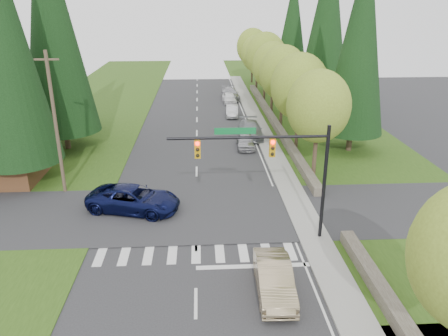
{
  "coord_description": "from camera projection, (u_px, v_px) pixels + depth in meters",
  "views": [
    {
      "loc": [
        0.37,
        -17.49,
        12.97
      ],
      "look_at": [
        1.86,
        8.9,
        2.8
      ],
      "focal_mm": 35.0,
      "sensor_mm": 36.0,
      "label": 1
    }
  ],
  "objects": [
    {
      "name": "parked_car_c",
      "position": [
        232.0,
        111.0,
        52.01
      ],
      "size": [
        1.64,
        4.02,
        1.3
      ],
      "primitive_type": "imported",
      "rotation": [
        0.0,
        0.0,
        -0.07
      ],
      "color": "silver",
      "rests_on": "ground"
    },
    {
      "name": "decid_tree_2",
      "position": [
        283.0,
        73.0,
        45.37
      ],
      "size": [
        5.0,
        5.0,
        8.82
      ],
      "color": "#38281C",
      "rests_on": "ground"
    },
    {
      "name": "decid_tree_6",
      "position": [
        252.0,
        47.0,
        71.49
      ],
      "size": [
        5.2,
        5.2,
        8.86
      ],
      "color": "#38281C",
      "rests_on": "ground"
    },
    {
      "name": "cross_street",
      "position": [
        196.0,
        214.0,
        28.39
      ],
      "size": [
        120.0,
        8.0,
        0.1
      ],
      "primitive_type": "cube",
      "color": "#28282B",
      "rests_on": "ground"
    },
    {
      "name": "stone_wall_north",
      "position": [
        273.0,
        120.0,
        49.21
      ],
      "size": [
        0.7,
        40.0,
        0.7
      ],
      "primitive_type": "cube",
      "color": "#4C4438",
      "rests_on": "ground"
    },
    {
      "name": "suv_navy",
      "position": [
        134.0,
        199.0,
        28.5
      ],
      "size": [
        6.56,
        4.32,
        1.68
      ],
      "primitive_type": "imported",
      "rotation": [
        0.0,
        0.0,
        1.3
      ],
      "color": "#0B0F37",
      "rests_on": "ground"
    },
    {
      "name": "parked_car_e",
      "position": [
        230.0,
        94.0,
        60.97
      ],
      "size": [
        2.54,
        5.42,
        1.53
      ],
      "primitive_type": "imported",
      "rotation": [
        0.0,
        0.0,
        0.08
      ],
      "color": "#A0A0A5",
      "rests_on": "ground"
    },
    {
      "name": "decid_tree_5",
      "position": [
        257.0,
        54.0,
        65.08
      ],
      "size": [
        4.8,
        4.8,
        8.3
      ],
      "color": "#38281C",
      "rests_on": "ground"
    },
    {
      "name": "conifer_e_a",
      "position": [
        360.0,
        41.0,
        36.79
      ],
      "size": [
        5.44,
        5.44,
        17.8
      ],
      "color": "#38281C",
      "rests_on": "ground"
    },
    {
      "name": "conifer_e_c",
      "position": [
        293.0,
        28.0,
        63.06
      ],
      "size": [
        5.1,
        5.1,
        16.8
      ],
      "color": "#38281C",
      "rests_on": "ground"
    },
    {
      "name": "conifer_w_c",
      "position": [
        51.0,
        22.0,
        36.74
      ],
      "size": [
        6.46,
        6.46,
        20.8
      ],
      "color": "#38281C",
      "rests_on": "ground"
    },
    {
      "name": "parked_car_d",
      "position": [
        229.0,
        98.0,
        58.68
      ],
      "size": [
        1.9,
        4.21,
        1.4
      ],
      "primitive_type": "imported",
      "rotation": [
        0.0,
        0.0,
        0.06
      ],
      "color": "white",
      "rests_on": "ground"
    },
    {
      "name": "grass_west",
      "position": [
        51.0,
        156.0,
        38.87
      ],
      "size": [
        14.0,
        110.0,
        0.06
      ],
      "primitive_type": "cube",
      "color": "#294913",
      "rests_on": "ground"
    },
    {
      "name": "stone_wall_south",
      "position": [
        399.0,
        319.0,
        18.46
      ],
      "size": [
        0.7,
        14.0,
        0.7
      ],
      "primitive_type": "cube",
      "color": "#4C4438",
      "rests_on": "ground"
    },
    {
      "name": "decid_tree_0",
      "position": [
        319.0,
        106.0,
        32.45
      ],
      "size": [
        4.8,
        4.8,
        8.37
      ],
      "color": "#38281C",
      "rests_on": "ground"
    },
    {
      "name": "decid_tree_4",
      "position": [
        266.0,
        56.0,
        58.38
      ],
      "size": [
        5.4,
        5.4,
        9.18
      ],
      "color": "#38281C",
      "rests_on": "ground"
    },
    {
      "name": "decid_tree_3",
      "position": [
        273.0,
        66.0,
        51.99
      ],
      "size": [
        5.0,
        5.0,
        8.55
      ],
      "color": "#38281C",
      "rests_on": "ground"
    },
    {
      "name": "sedan_champagne",
      "position": [
        274.0,
        279.0,
        20.46
      ],
      "size": [
        1.74,
        4.67,
        1.52
      ],
      "primitive_type": "imported",
      "rotation": [
        0.0,
        0.0,
        -0.03
      ],
      "color": "tan",
      "rests_on": "ground"
    },
    {
      "name": "sidewalk_east",
      "position": [
        269.0,
        145.0,
        41.77
      ],
      "size": [
        1.8,
        80.0,
        0.13
      ],
      "primitive_type": "cube",
      "color": "gray",
      "rests_on": "ground"
    },
    {
      "name": "ground",
      "position": [
        196.0,
        290.0,
        20.93
      ],
      "size": [
        120.0,
        120.0,
        0.0
      ],
      "primitive_type": "plane",
      "color": "#28282B",
      "rests_on": "ground"
    },
    {
      "name": "conifer_w_e",
      "position": [
        51.0,
        30.0,
        42.59
      ],
      "size": [
        5.78,
        5.78,
        18.8
      ],
      "color": "#38281C",
      "rests_on": "ground"
    },
    {
      "name": "decid_tree_1",
      "position": [
        300.0,
        86.0,
        38.91
      ],
      "size": [
        5.2,
        5.2,
        8.8
      ],
      "color": "#38281C",
      "rests_on": "ground"
    },
    {
      "name": "parked_car_b",
      "position": [
        251.0,
        130.0,
        44.0
      ],
      "size": [
        2.2,
        5.39,
        1.56
      ],
      "primitive_type": "imported",
      "rotation": [
        0.0,
        0.0,
        -0.0
      ],
      "color": "gray",
      "rests_on": "ground"
    },
    {
      "name": "traffic_signal",
      "position": [
        275.0,
        159.0,
        23.56
      ],
      "size": [
        8.7,
        0.37,
        6.8
      ],
      "color": "black",
      "rests_on": "ground"
    },
    {
      "name": "curb_east",
      "position": [
        260.0,
        145.0,
        41.73
      ],
      "size": [
        0.2,
        80.0,
        0.13
      ],
      "primitive_type": "cube",
      "color": "gray",
      "rests_on": "ground"
    },
    {
      "name": "parked_car_a",
      "position": [
        246.0,
        141.0,
        40.91
      ],
      "size": [
        1.76,
        4.06,
        1.36
      ],
      "primitive_type": "imported",
      "rotation": [
        0.0,
        0.0,
        -0.04
      ],
      "color": "#A1A1A5",
      "rests_on": "ground"
    },
    {
      "name": "conifer_w_a",
      "position": [
        0.0,
        35.0,
        29.42
      ],
      "size": [
        6.12,
        6.12,
        19.8
      ],
      "color": "#38281C",
      "rests_on": "ground"
    },
    {
      "name": "utility_pole",
      "position": [
        56.0,
        123.0,
        29.77
      ],
      "size": [
        1.6,
        0.24,
        10.0
      ],
      "color": "#473828",
      "rests_on": "ground"
    },
    {
      "name": "conifer_e_b",
      "position": [
        327.0,
        21.0,
        49.53
      ],
      "size": [
        6.12,
        6.12,
        19.8
      ],
      "color": "#38281C",
      "rests_on": "ground"
    },
    {
      "name": "grass_east",
      "position": [
        338.0,
        150.0,
        40.24
      ],
      "size": [
        14.0,
        110.0,
        0.06
      ],
      "primitive_type": "cube",
      "color": "#294913",
      "rests_on": "ground"
    }
  ]
}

